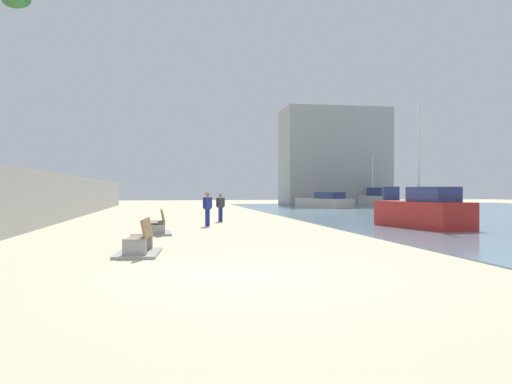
{
  "coord_description": "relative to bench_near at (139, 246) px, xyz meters",
  "views": [
    {
      "loc": [
        -1.39,
        -10.48,
        1.75
      ],
      "look_at": [
        2.34,
        11.27,
        1.67
      ],
      "focal_mm": 35.66,
      "sensor_mm": 36.0,
      "label": 1
    }
  ],
  "objects": [
    {
      "name": "ground_plane",
      "position": [
        2.18,
        14.43,
        -0.23
      ],
      "size": [
        120.0,
        120.0,
        0.0
      ],
      "primitive_type": "plane",
      "color": "beige"
    },
    {
      "name": "seawall",
      "position": [
        -5.32,
        14.43,
        1.08
      ],
      "size": [
        0.8,
        64.0,
        2.63
      ],
      "primitive_type": "cube",
      "color": "#9E9E99",
      "rests_on": "ground"
    },
    {
      "name": "bench_near",
      "position": [
        0.0,
        0.0,
        0.0
      ],
      "size": [
        1.26,
        2.18,
        0.98
      ],
      "color": "#9E9E99",
      "rests_on": "ground"
    },
    {
      "name": "bench_far",
      "position": [
        0.34,
        6.49,
        0.0
      ],
      "size": [
        1.2,
        2.15,
        0.98
      ],
      "color": "#9E9E99",
      "rests_on": "ground"
    },
    {
      "name": "person_walking",
      "position": [
        2.63,
        10.58,
        0.73
      ],
      "size": [
        0.47,
        0.32,
        1.65
      ],
      "color": "navy",
      "rests_on": "ground"
    },
    {
      "name": "person_standing",
      "position": [
        3.6,
        13.99,
        0.66
      ],
      "size": [
        0.5,
        0.28,
        1.56
      ],
      "color": "navy",
      "rests_on": "ground"
    },
    {
      "name": "boat_far_left",
      "position": [
        15.99,
        34.44,
        0.38
      ],
      "size": [
        3.99,
        8.0,
        1.51
      ],
      "color": "beige",
      "rests_on": "water_bay"
    },
    {
      "name": "boat_far_right",
      "position": [
        22.86,
        38.05,
        0.56
      ],
      "size": [
        3.32,
        5.99,
        5.51
      ],
      "color": "beige",
      "rests_on": "water_bay"
    },
    {
      "name": "boat_nearest",
      "position": [
        12.19,
        7.37,
        0.55
      ],
      "size": [
        2.69,
        5.26,
        5.71
      ],
      "color": "red",
      "rests_on": "water_bay"
    },
    {
      "name": "boat_outer",
      "position": [
        20.24,
        28.52,
        0.52
      ],
      "size": [
        3.85,
        6.19,
        2.0
      ],
      "color": "red",
      "rests_on": "water_bay"
    },
    {
      "name": "harbor_building",
      "position": [
        19.69,
        42.43,
        5.32
      ],
      "size": [
        12.0,
        6.0,
        11.11
      ],
      "primitive_type": "cube",
      "color": "#9E9E99",
      "rests_on": "ground"
    }
  ]
}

